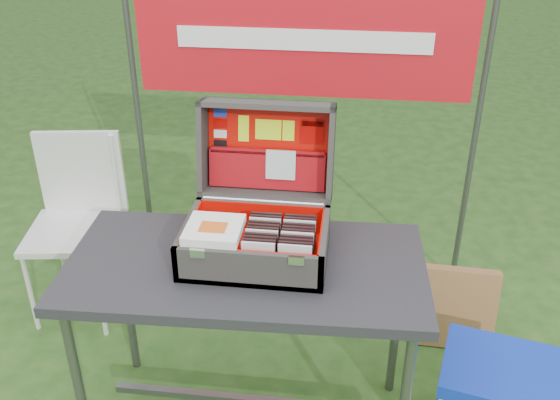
# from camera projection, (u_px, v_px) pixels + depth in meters

# --- Properties ---
(table) EXTENTS (1.29, 0.68, 0.79)m
(table) POSITION_uv_depth(u_px,v_px,m) (248.00, 348.00, 2.38)
(table) COLOR #2A292D
(table) RESTS_ON ground
(table_top) EXTENTS (1.29, 0.68, 0.04)m
(table_top) POSITION_uv_depth(u_px,v_px,m) (246.00, 267.00, 2.20)
(table_top) COLOR #2A292D
(table_top) RESTS_ON ground
(table_leg_fl) EXTENTS (0.04, 0.04, 0.75)m
(table_leg_fl) POSITION_uv_depth(u_px,v_px,m) (79.00, 387.00, 2.23)
(table_leg_fl) COLOR #59595B
(table_leg_fl) RESTS_ON ground
(table_leg_bl) EXTENTS (0.04, 0.04, 0.75)m
(table_leg_bl) POSITION_uv_depth(u_px,v_px,m) (127.00, 299.00, 2.68)
(table_leg_bl) COLOR #59595B
(table_leg_bl) RESTS_ON ground
(table_leg_br) EXTENTS (0.04, 0.04, 0.75)m
(table_leg_br) POSITION_uv_depth(u_px,v_px,m) (397.00, 321.00, 2.55)
(table_leg_br) COLOR #59595B
(table_leg_br) RESTS_ON ground
(table_brace) EXTENTS (1.12, 0.03, 0.03)m
(table_brace) POSITION_uv_depth(u_px,v_px,m) (250.00, 400.00, 2.52)
(table_brace) COLOR #59595B
(table_brace) RESTS_ON ground
(suitcase) EXTENTS (0.50, 0.52, 0.47)m
(suitcase) POSITION_uv_depth(u_px,v_px,m) (257.00, 192.00, 2.16)
(suitcase) COLOR #3F3E3A
(suitcase) RESTS_ON table
(suitcase_base_bottom) EXTENTS (0.50, 0.36, 0.02)m
(suitcase_base_bottom) POSITION_uv_depth(u_px,v_px,m) (256.00, 256.00, 2.21)
(suitcase_base_bottom) COLOR #3F3E3A
(suitcase_base_bottom) RESTS_ON table_top
(suitcase_base_wall_front) EXTENTS (0.50, 0.02, 0.13)m
(suitcase_base_wall_front) POSITION_uv_depth(u_px,v_px,m) (247.00, 270.00, 2.04)
(suitcase_base_wall_front) COLOR #3F3E3A
(suitcase_base_wall_front) RESTS_ON table_top
(suitcase_base_wall_back) EXTENTS (0.50, 0.02, 0.13)m
(suitcase_base_wall_back) POSITION_uv_depth(u_px,v_px,m) (263.00, 218.00, 2.33)
(suitcase_base_wall_back) COLOR #3F3E3A
(suitcase_base_wall_back) RESTS_ON table_top
(suitcase_base_wall_left) EXTENTS (0.02, 0.36, 0.13)m
(suitcase_base_wall_left) POSITION_uv_depth(u_px,v_px,m) (189.00, 238.00, 2.21)
(suitcase_base_wall_left) COLOR #3F3E3A
(suitcase_base_wall_left) RESTS_ON table_top
(suitcase_base_wall_right) EXTENTS (0.02, 0.36, 0.13)m
(suitcase_base_wall_right) POSITION_uv_depth(u_px,v_px,m) (324.00, 247.00, 2.16)
(suitcase_base_wall_right) COLOR #3F3E3A
(suitcase_base_wall_right) RESTS_ON table_top
(suitcase_liner_floor) EXTENTS (0.46, 0.32, 0.01)m
(suitcase_liner_floor) POSITION_uv_depth(u_px,v_px,m) (256.00, 253.00, 2.21)
(suitcase_liner_floor) COLOR #E90A04
(suitcase_liner_floor) RESTS_ON suitcase_base_bottom
(suitcase_latch_left) EXTENTS (0.05, 0.01, 0.03)m
(suitcase_latch_left) POSITION_uv_depth(u_px,v_px,m) (197.00, 253.00, 2.02)
(suitcase_latch_left) COLOR silver
(suitcase_latch_left) RESTS_ON suitcase_base_wall_front
(suitcase_latch_right) EXTENTS (0.05, 0.01, 0.03)m
(suitcase_latch_right) POSITION_uv_depth(u_px,v_px,m) (296.00, 261.00, 1.98)
(suitcase_latch_right) COLOR silver
(suitcase_latch_right) RESTS_ON suitcase_base_wall_front
(suitcase_hinge) EXTENTS (0.45, 0.02, 0.02)m
(suitcase_hinge) POSITION_uv_depth(u_px,v_px,m) (263.00, 201.00, 2.31)
(suitcase_hinge) COLOR silver
(suitcase_hinge) RESTS_ON suitcase_base_wall_back
(suitcase_lid_back) EXTENTS (0.50, 0.09, 0.36)m
(suitcase_lid_back) POSITION_uv_depth(u_px,v_px,m) (269.00, 147.00, 2.37)
(suitcase_lid_back) COLOR #3F3E3A
(suitcase_lid_back) RESTS_ON suitcase_base_wall_back
(suitcase_lid_rim_far) EXTENTS (0.50, 0.14, 0.05)m
(suitcase_lid_rim_far) POSITION_uv_depth(u_px,v_px,m) (267.00, 105.00, 2.27)
(suitcase_lid_rim_far) COLOR #3F3E3A
(suitcase_lid_rim_far) RESTS_ON suitcase_lid_back
(suitcase_lid_rim_near) EXTENTS (0.50, 0.14, 0.05)m
(suitcase_lid_rim_near) POSITION_uv_depth(u_px,v_px,m) (266.00, 193.00, 2.37)
(suitcase_lid_rim_near) COLOR #3F3E3A
(suitcase_lid_rim_near) RESTS_ON suitcase_lid_back
(suitcase_lid_rim_left) EXTENTS (0.02, 0.20, 0.38)m
(suitcase_lid_rim_left) POSITION_uv_depth(u_px,v_px,m) (203.00, 147.00, 2.34)
(suitcase_lid_rim_left) COLOR #3F3E3A
(suitcase_lid_rim_left) RESTS_ON suitcase_lid_back
(suitcase_lid_rim_right) EXTENTS (0.02, 0.20, 0.38)m
(suitcase_lid_rim_right) POSITION_uv_depth(u_px,v_px,m) (331.00, 153.00, 2.29)
(suitcase_lid_rim_right) COLOR #3F3E3A
(suitcase_lid_rim_right) RESTS_ON suitcase_lid_back
(suitcase_lid_liner) EXTENTS (0.46, 0.07, 0.31)m
(suitcase_lid_liner) POSITION_uv_depth(u_px,v_px,m) (268.00, 147.00, 2.36)
(suitcase_lid_liner) COLOR #E90A04
(suitcase_lid_liner) RESTS_ON suitcase_lid_back
(suitcase_liner_wall_front) EXTENTS (0.46, 0.01, 0.11)m
(suitcase_liner_wall_front) POSITION_uv_depth(u_px,v_px,m) (248.00, 265.00, 2.04)
(suitcase_liner_wall_front) COLOR #E90A04
(suitcase_liner_wall_front) RESTS_ON suitcase_base_bottom
(suitcase_liner_wall_back) EXTENTS (0.46, 0.01, 0.11)m
(suitcase_liner_wall_back) POSITION_uv_depth(u_px,v_px,m) (262.00, 218.00, 2.32)
(suitcase_liner_wall_back) COLOR #E90A04
(suitcase_liner_wall_back) RESTS_ON suitcase_base_bottom
(suitcase_liner_wall_left) EXTENTS (0.01, 0.32, 0.11)m
(suitcase_liner_wall_left) POSITION_uv_depth(u_px,v_px,m) (192.00, 236.00, 2.21)
(suitcase_liner_wall_left) COLOR #E90A04
(suitcase_liner_wall_left) RESTS_ON suitcase_base_bottom
(suitcase_liner_wall_right) EXTENTS (0.01, 0.32, 0.11)m
(suitcase_liner_wall_right) POSITION_uv_depth(u_px,v_px,m) (321.00, 244.00, 2.16)
(suitcase_liner_wall_right) COLOR #E90A04
(suitcase_liner_wall_right) RESTS_ON suitcase_base_bottom
(suitcase_lid_pocket) EXTENTS (0.44, 0.06, 0.15)m
(suitcase_lid_pocket) POSITION_uv_depth(u_px,v_px,m) (267.00, 170.00, 2.37)
(suitcase_lid_pocket) COLOR maroon
(suitcase_lid_pocket) RESTS_ON suitcase_lid_liner
(suitcase_pocket_edge) EXTENTS (0.43, 0.02, 0.02)m
(suitcase_pocket_edge) POSITION_uv_depth(u_px,v_px,m) (267.00, 152.00, 2.34)
(suitcase_pocket_edge) COLOR maroon
(suitcase_pocket_edge) RESTS_ON suitcase_lid_pocket
(suitcase_pocket_cd) EXTENTS (0.11, 0.03, 0.11)m
(suitcase_pocket_cd) POSITION_uv_depth(u_px,v_px,m) (281.00, 165.00, 2.34)
(suitcase_pocket_cd) COLOR silver
(suitcase_pocket_cd) RESTS_ON suitcase_lid_pocket
(lid_sticker_cc_a) EXTENTS (0.05, 0.01, 0.03)m
(lid_sticker_cc_a) POSITION_uv_depth(u_px,v_px,m) (220.00, 113.00, 2.34)
(lid_sticker_cc_a) COLOR #1933B2
(lid_sticker_cc_a) RESTS_ON suitcase_lid_liner
(lid_sticker_cc_b) EXTENTS (0.05, 0.01, 0.03)m
(lid_sticker_cc_b) POSITION_uv_depth(u_px,v_px,m) (220.00, 123.00, 2.35)
(lid_sticker_cc_b) COLOR #AF0200
(lid_sticker_cc_b) RESTS_ON suitcase_lid_liner
(lid_sticker_cc_c) EXTENTS (0.05, 0.01, 0.03)m
(lid_sticker_cc_c) POSITION_uv_depth(u_px,v_px,m) (220.00, 134.00, 2.36)
(lid_sticker_cc_c) COLOR white
(lid_sticker_cc_c) RESTS_ON suitcase_lid_liner
(lid_sticker_cc_d) EXTENTS (0.05, 0.01, 0.03)m
(lid_sticker_cc_d) POSITION_uv_depth(u_px,v_px,m) (220.00, 144.00, 2.37)
(lid_sticker_cc_d) COLOR black
(lid_sticker_cc_d) RESTS_ON suitcase_lid_liner
(lid_card_neon_tall) EXTENTS (0.04, 0.02, 0.10)m
(lid_card_neon_tall) POSITION_uv_depth(u_px,v_px,m) (244.00, 128.00, 2.34)
(lid_card_neon_tall) COLOR #CEF418
(lid_card_neon_tall) RESTS_ON suitcase_lid_liner
(lid_card_neon_main) EXTENTS (0.10, 0.02, 0.08)m
(lid_card_neon_main) POSITION_uv_depth(u_px,v_px,m) (268.00, 130.00, 2.33)
(lid_card_neon_main) COLOR #CEF418
(lid_card_neon_main) RESTS_ON suitcase_lid_liner
(lid_card_neon_small) EXTENTS (0.04, 0.02, 0.08)m
(lid_card_neon_small) POSITION_uv_depth(u_px,v_px,m) (288.00, 131.00, 2.33)
(lid_card_neon_small) COLOR #CEF418
(lid_card_neon_small) RESTS_ON suitcase_lid_liner
(lid_sticker_band) EXTENTS (0.09, 0.02, 0.09)m
(lid_sticker_band) POSITION_uv_depth(u_px,v_px,m) (312.00, 132.00, 2.32)
(lid_sticker_band) COLOR #AF0200
(lid_sticker_band) RESTS_ON suitcase_lid_liner
(lid_sticker_band_bar) EXTENTS (0.08, 0.01, 0.02)m
(lid_sticker_band_bar) POSITION_uv_depth(u_px,v_px,m) (313.00, 124.00, 2.31)
(lid_sticker_band_bar) COLOR black
(lid_sticker_band_bar) RESTS_ON suitcase_lid_liner
(cd_left_0) EXTENTS (0.11, 0.01, 0.13)m
(cd_left_0) POSITION_uv_depth(u_px,v_px,m) (258.00, 259.00, 2.05)
(cd_left_0) COLOR silver
(cd_left_0) RESTS_ON suitcase_liner_floor
(cd_left_1) EXTENTS (0.11, 0.01, 0.13)m
(cd_left_1) POSITION_uv_depth(u_px,v_px,m) (259.00, 256.00, 2.07)
(cd_left_1) COLOR black
(cd_left_1) RESTS_ON suitcase_liner_floor
(cd_left_2) EXTENTS (0.11, 0.01, 0.13)m
(cd_left_2) POSITION_uv_depth(u_px,v_px,m) (260.00, 252.00, 2.09)
(cd_left_2) COLOR black
(cd_left_2) RESTS_ON suitcase_liner_floor
(cd_left_3) EXTENTS (0.11, 0.01, 0.13)m
(cd_left_3) POSITION_uv_depth(u_px,v_px,m) (261.00, 249.00, 2.11)
(cd_left_3) COLOR black
(cd_left_3) RESTS_ON suitcase_liner_floor
(cd_left_4) EXTENTS (0.11, 0.01, 0.13)m
(cd_left_4) POSITION_uv_depth(u_px,v_px,m) (262.00, 246.00, 2.12)
(cd_left_4) COLOR silver
(cd_left_4) RESTS_ON suitcase_liner_floor
(cd_left_5) EXTENTS (0.11, 0.01, 0.13)m
(cd_left_5) POSITION_uv_depth(u_px,v_px,m) (263.00, 243.00, 2.14)
(cd_left_5) COLOR black
(cd_left_5) RESTS_ON suitcase_liner_floor
(cd_left_6) EXTENTS (0.11, 0.01, 0.13)m
(cd_left_6) POSITION_uv_depth(u_px,v_px,m) (264.00, 240.00, 2.16)
(cd_left_6) COLOR black
(cd_left_6) RESTS_ON suitcase_liner_floor
(cd_left_7) EXTENTS (0.11, 0.01, 0.13)m
(cd_left_7) POSITION_uv_depth(u_px,v_px,m) (265.00, 237.00, 2.17)
(cd_left_7) COLOR black
(cd_left_7) RESTS_ON suitcase_liner_floor
(cd_left_8) EXTENTS (0.11, 0.01, 0.13)m
(cd_left_8) POSITION_uv_depth(u_px,v_px,m) (265.00, 234.00, 2.19)
(cd_left_8) COLOR silver
(cd_left_8) RESTS_ON suitcase_liner_floor
(cd_left_9) EXTENTS (0.11, 0.01, 0.13)m
(cd_left_9) POSITION_uv_depth(u_px,v_px,m) (266.00, 231.00, 2.21)
(cd_left_9) COLOR black
(cd_left_9) RESTS_ON suitcase_liner_floor
(cd_left_10) EXTENTS (0.11, 0.01, 0.13)m
(cd_left_10) POSITION_uv_depth(u_px,v_px,m) (267.00, 228.00, 2.23)
(cd_left_10) COLOR black
(cd_left_10) RESTS_ON suitcase_liner_floor
(cd_right_0) EXTENTS (0.11, 0.01, 0.13)m
(cd_right_0) POSITION_uv_depth(u_px,v_px,m) (295.00, 262.00, 2.04)
(cd_right_0) COLOR silver
(cd_right_0) RESTS_ON suitcase_liner_floor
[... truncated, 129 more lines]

